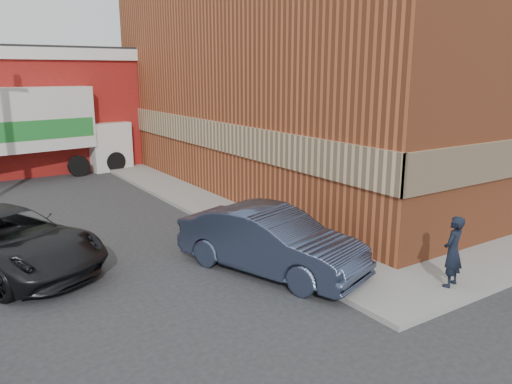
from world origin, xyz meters
TOP-DOWN VIEW (x-y plane):
  - ground at (0.00, 0.00)m, footprint 90.00×90.00m
  - brick_building at (8.50, 9.00)m, footprint 14.25×18.25m
  - sidewalk_west at (0.60, 9.00)m, footprint 1.80×18.00m
  - man at (1.74, -1.19)m, footprint 0.62×0.48m
  - sedan at (-0.80, 1.74)m, footprint 2.98×4.76m
  - suv_a at (-5.83, 5.14)m, footprint 4.28×5.61m
  - box_truck at (-3.25, 16.10)m, footprint 8.11×3.36m

SIDE VIEW (x-z plane):
  - ground at x=0.00m, z-range 0.00..0.00m
  - sidewalk_west at x=0.60m, z-range 0.00..0.12m
  - suv_a at x=-5.83m, z-range 0.00..1.42m
  - sedan at x=-0.80m, z-range 0.00..1.48m
  - man at x=1.74m, z-range 0.12..1.63m
  - box_truck at x=-3.25m, z-range 0.30..4.18m
  - brick_building at x=8.50m, z-range 0.00..9.36m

